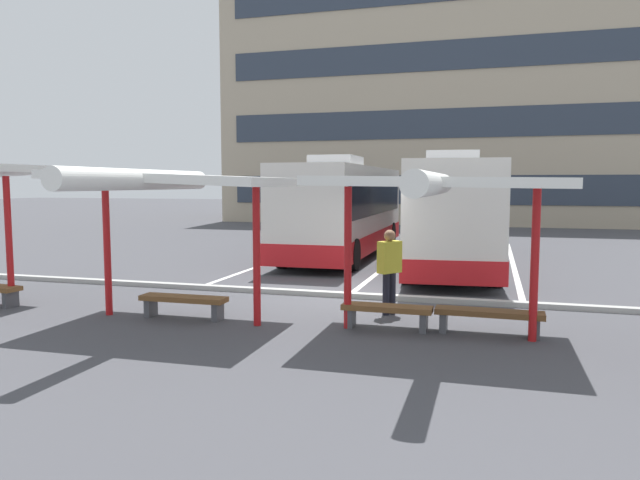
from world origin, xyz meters
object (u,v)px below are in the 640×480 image
object	(u,v)px
coach_bus_1	(450,213)
waiting_passenger_0	(389,265)
waiting_shelter_1	(170,182)
bench_2	(184,302)
waiting_shelter_2	(437,186)
bench_3	(387,311)
bench_4	(489,316)
coach_bus_0	(345,210)

from	to	relation	value
coach_bus_1	waiting_passenger_0	bearing A→B (deg)	-94.63
waiting_shelter_1	bench_2	bearing A→B (deg)	90.00
waiting_shelter_2	bench_3	bearing A→B (deg)	157.99
coach_bus_1	waiting_passenger_0	size ratio (longest dim) A/B	6.72
waiting_shelter_1	waiting_shelter_2	distance (m)	4.94
coach_bus_1	bench_3	size ratio (longest dim) A/B	7.06
waiting_shelter_2	waiting_passenger_0	distance (m)	2.53
waiting_shelter_2	bench_4	bearing A→B (deg)	27.46
bench_2	waiting_passenger_0	world-z (taller)	waiting_passenger_0
waiting_shelter_1	bench_3	xyz separation A→B (m)	(4.03, 0.65, -2.37)
waiting_shelter_1	waiting_shelter_2	bearing A→B (deg)	3.34
waiting_shelter_1	bench_4	world-z (taller)	waiting_shelter_1
coach_bus_1	waiting_shelter_2	size ratio (longest dim) A/B	2.42
coach_bus_1	waiting_shelter_2	world-z (taller)	coach_bus_1
coach_bus_0	coach_bus_1	xyz separation A→B (m)	(3.93, -1.52, 0.01)
coach_bus_0	bench_2	distance (m)	11.14
waiting_passenger_0	waiting_shelter_2	bearing A→B (deg)	-56.50
coach_bus_0	waiting_shelter_1	size ratio (longest dim) A/B	2.29
coach_bus_0	bench_4	xyz separation A→B (m)	(5.25, -10.69, -1.36)
bench_2	bench_4	world-z (taller)	same
coach_bus_1	bench_4	xyz separation A→B (m)	(1.32, -9.17, -1.37)
bench_4	waiting_passenger_0	bearing A→B (deg)	149.75
waiting_shelter_1	bench_4	bearing A→B (deg)	7.38
coach_bus_0	coach_bus_1	distance (m)	4.21
coach_bus_1	bench_3	distance (m)	9.39
coach_bus_0	bench_3	bearing A→B (deg)	-72.27
coach_bus_0	coach_bus_1	size ratio (longest dim) A/B	0.94
coach_bus_0	bench_4	world-z (taller)	coach_bus_0
coach_bus_0	waiting_passenger_0	distance (m)	10.11
bench_3	waiting_passenger_0	bearing A→B (deg)	97.74
waiting_shelter_1	bench_4	xyz separation A→B (m)	(5.83, 0.76, -2.37)
waiting_passenger_0	bench_2	bearing A→B (deg)	-158.77
bench_4	bench_3	bearing A→B (deg)	-176.70
coach_bus_0	bench_4	size ratio (longest dim) A/B	5.83
bench_4	waiting_passenger_0	distance (m)	2.38
waiting_shelter_2	bench_3	distance (m)	2.50
coach_bus_1	waiting_shelter_2	xyz separation A→B (m)	(0.42, -9.64, 0.93)
bench_3	bench_4	xyz separation A→B (m)	(1.80, 0.10, 0.01)
bench_3	waiting_passenger_0	world-z (taller)	waiting_passenger_0
waiting_shelter_1	bench_3	size ratio (longest dim) A/B	2.89
waiting_shelter_1	waiting_passenger_0	distance (m)	4.62
waiting_shelter_1	bench_2	distance (m)	2.40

